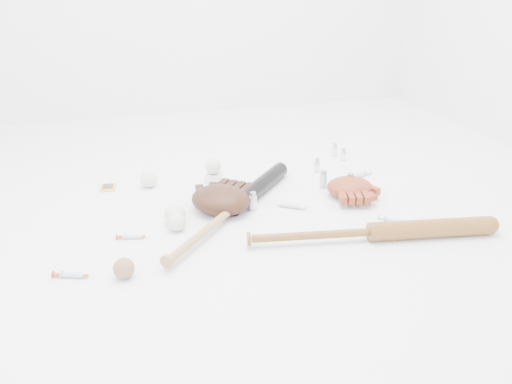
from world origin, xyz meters
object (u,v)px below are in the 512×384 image
object	(u,v)px
bat_dark	(234,208)
pedestal	(214,178)
glove_dark	(221,199)
bat_wood	(372,232)

from	to	relation	value
bat_dark	pedestal	bearing A→B (deg)	43.58
glove_dark	pedestal	bearing A→B (deg)	123.11
bat_dark	glove_dark	xyz separation A→B (m)	(-0.04, 0.05, 0.02)
glove_dark	pedestal	world-z (taller)	glove_dark
bat_dark	glove_dark	distance (m)	0.07
bat_wood	glove_dark	xyz separation A→B (m)	(-0.46, 0.37, 0.02)
bat_dark	bat_wood	distance (m)	0.53
glove_dark	pedestal	size ratio (longest dim) A/B	4.13
bat_dark	glove_dark	bearing A→B (deg)	80.68
bat_wood	pedestal	distance (m)	0.80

